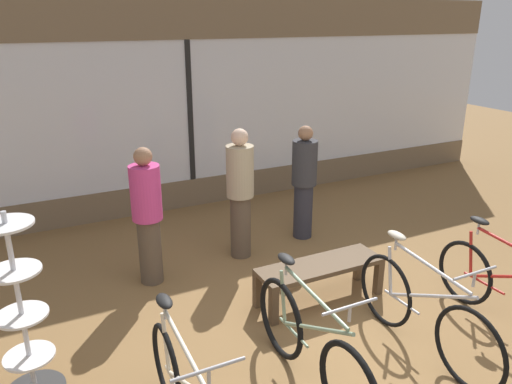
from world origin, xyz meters
TOP-DOWN VIEW (x-y plane):
  - ground_plane at (0.00, 0.00)m, footprint 24.00×24.00m
  - shop_back_wall at (0.00, 4.22)m, footprint 12.00×0.08m
  - bicycle_left at (-0.59, -0.24)m, footprint 0.46×1.76m
  - bicycle_right at (0.58, -0.27)m, footprint 0.46×1.76m
  - bicycle_far_right at (1.60, -0.37)m, footprint 0.46×1.77m
  - accessory_rack at (-2.64, 0.72)m, footprint 0.48×0.48m
  - display_bench at (0.24, 0.87)m, footprint 1.40×0.44m
  - customer_near_rack at (0.95, 2.37)m, footprint 0.39×0.39m
  - customer_by_window at (-1.28, 2.08)m, footprint 0.46×0.46m
  - customer_mid_floor at (-0.07, 2.22)m, footprint 0.48×0.48m

SIDE VIEW (x-z plane):
  - ground_plane at x=0.00m, z-range 0.00..0.00m
  - display_bench at x=0.24m, z-range 0.14..0.58m
  - bicycle_far_right at x=1.60m, z-range -0.13..0.90m
  - bicycle_left at x=-0.59m, z-range -0.12..0.93m
  - bicycle_right at x=0.58m, z-range -0.12..0.93m
  - accessory_rack at x=-2.64m, z-range -0.14..1.46m
  - customer_near_rack at x=0.95m, z-range 0.03..1.61m
  - customer_by_window at x=-1.28m, z-range 0.04..1.65m
  - customer_mid_floor at x=-0.07m, z-range 0.04..1.71m
  - shop_back_wall at x=0.00m, z-range 0.04..3.24m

